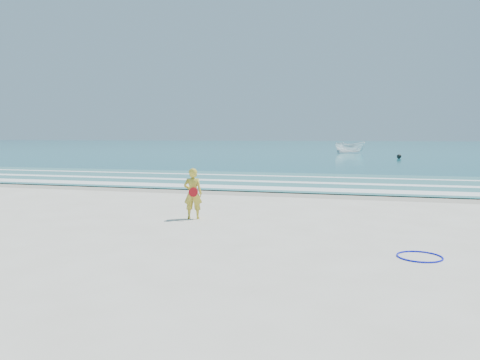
# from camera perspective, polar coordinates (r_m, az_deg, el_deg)

# --- Properties ---
(ground) EXTENTS (400.00, 400.00, 0.00)m
(ground) POSITION_cam_1_polar(r_m,az_deg,el_deg) (11.10, -8.18, -6.97)
(ground) COLOR silver
(ground) RESTS_ON ground
(wet_sand) EXTENTS (400.00, 2.40, 0.00)m
(wet_sand) POSITION_cam_1_polar(r_m,az_deg,el_deg) (19.57, 2.39, -1.53)
(wet_sand) COLOR #B2A893
(wet_sand) RESTS_ON ground
(ocean) EXTENTS (400.00, 190.00, 0.04)m
(ocean) POSITION_cam_1_polar(r_m,az_deg,el_deg) (115.03, 13.23, 4.12)
(ocean) COLOR #19727F
(ocean) RESTS_ON ground
(shallow) EXTENTS (400.00, 10.00, 0.01)m
(shallow) POSITION_cam_1_polar(r_m,az_deg,el_deg) (24.43, 5.03, -0.06)
(shallow) COLOR #59B7AD
(shallow) RESTS_ON ocean
(foam_near) EXTENTS (400.00, 1.40, 0.01)m
(foam_near) POSITION_cam_1_polar(r_m,az_deg,el_deg) (20.82, 3.20, -0.98)
(foam_near) COLOR white
(foam_near) RESTS_ON shallow
(foam_mid) EXTENTS (400.00, 0.90, 0.01)m
(foam_mid) POSITION_cam_1_polar(r_m,az_deg,el_deg) (23.65, 4.68, -0.22)
(foam_mid) COLOR white
(foam_mid) RESTS_ON shallow
(foam_far) EXTENTS (400.00, 0.60, 0.01)m
(foam_far) POSITION_cam_1_polar(r_m,az_deg,el_deg) (26.88, 5.99, 0.45)
(foam_far) COLOR white
(foam_far) RESTS_ON shallow
(hoop) EXTENTS (1.14, 1.14, 0.03)m
(hoop) POSITION_cam_1_polar(r_m,az_deg,el_deg) (9.91, 21.05, -8.70)
(hoop) COLOR #0C13DA
(hoop) RESTS_ON ground
(boat) EXTENTS (4.31, 2.64, 1.56)m
(boat) POSITION_cam_1_polar(r_m,az_deg,el_deg) (64.17, 13.29, 3.90)
(boat) COLOR white
(boat) RESTS_ON ocean
(buoy) EXTENTS (0.45, 0.45, 0.45)m
(buoy) POSITION_cam_1_polar(r_m,az_deg,el_deg) (50.31, 18.82, 2.74)
(buoy) COLOR black
(buoy) RESTS_ON ocean
(woman) EXTENTS (0.59, 0.44, 1.46)m
(woman) POSITION_cam_1_polar(r_m,az_deg,el_deg) (13.40, -5.76, -1.64)
(woman) COLOR gold
(woman) RESTS_ON ground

